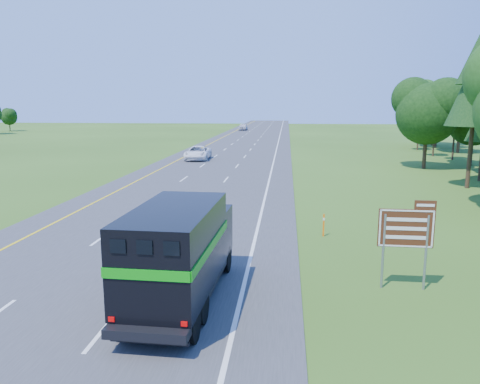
{
  "coord_description": "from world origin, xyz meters",
  "views": [
    {
      "loc": [
        6.91,
        -10.03,
        6.32
      ],
      "look_at": [
        4.44,
        14.81,
        1.65
      ],
      "focal_mm": 35.0,
      "sensor_mm": 36.0,
      "label": 1
    }
  ],
  "objects_px": {
    "far_car": "(243,127)",
    "exit_sign": "(407,232)",
    "white_suv": "(198,153)",
    "horse_truck": "(180,250)"
  },
  "relations": [
    {
      "from": "exit_sign",
      "to": "far_car",
      "type": "bearing_deg",
      "value": 99.91
    },
    {
      "from": "far_car",
      "to": "exit_sign",
      "type": "relative_size",
      "value": 1.58
    },
    {
      "from": "white_suv",
      "to": "exit_sign",
      "type": "relative_size",
      "value": 1.78
    },
    {
      "from": "white_suv",
      "to": "exit_sign",
      "type": "bearing_deg",
      "value": -70.58
    },
    {
      "from": "white_suv",
      "to": "exit_sign",
      "type": "xyz_separation_m",
      "value": [
        14.37,
        -37.43,
        1.23
      ]
    },
    {
      "from": "horse_truck",
      "to": "white_suv",
      "type": "height_order",
      "value": "horse_truck"
    },
    {
      "from": "horse_truck",
      "to": "exit_sign",
      "type": "height_order",
      "value": "horse_truck"
    },
    {
      "from": "exit_sign",
      "to": "white_suv",
      "type": "bearing_deg",
      "value": 112.46
    },
    {
      "from": "far_car",
      "to": "exit_sign",
      "type": "bearing_deg",
      "value": -81.15
    },
    {
      "from": "far_car",
      "to": "exit_sign",
      "type": "xyz_separation_m",
      "value": [
        14.94,
        -100.56,
        1.16
      ]
    }
  ]
}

